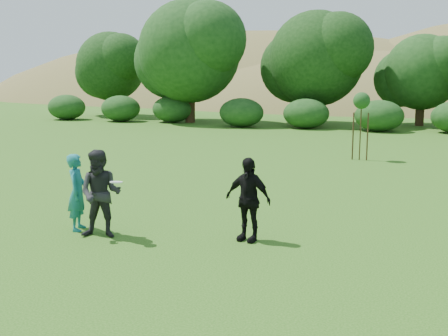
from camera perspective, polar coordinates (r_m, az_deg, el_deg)
The scene contains 8 objects.
ground at distance 12.68m, azimuth -5.37°, elevation -6.99°, with size 120.00×120.00×0.00m, color #19470C.
player_teal at distance 13.42m, azimuth -14.67°, elevation -2.39°, with size 0.65×0.43×1.79m, color #196D72.
player_grey at distance 12.68m, azimuth -12.42°, elevation -2.59°, with size 0.95×0.74×1.96m, color #242426.
player_black at distance 12.15m, azimuth 2.44°, elevation -3.20°, with size 1.08×0.45×1.84m, color black.
frisbee at distance 12.19m, azimuth -10.90°, elevation -1.42°, with size 0.27×0.27×0.05m.
sapling at distance 24.20m, azimuth 13.80°, elevation 6.48°, with size 0.70×0.70×2.85m.
hillside at distance 80.89m, azimuth 18.15°, elevation -2.04°, with size 150.00×72.00×52.00m.
tree_row at distance 39.46m, azimuth 19.68°, elevation 10.85°, with size 53.92×10.38×9.62m.
Camera 1 is at (5.83, -10.67, 3.60)m, focal length 45.00 mm.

